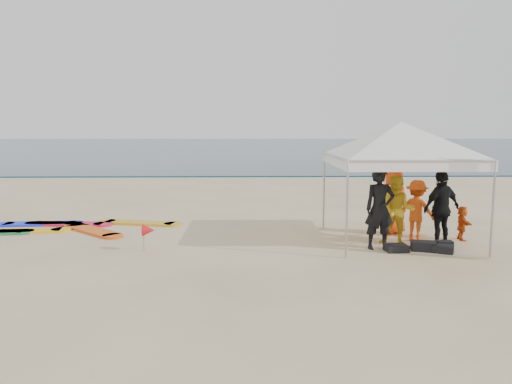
{
  "coord_description": "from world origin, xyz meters",
  "views": [
    {
      "loc": [
        0.74,
        -10.22,
        2.9
      ],
      "look_at": [
        1.0,
        2.6,
        1.2
      ],
      "focal_mm": 35.0,
      "sensor_mm": 36.0,
      "label": 1
    }
  ],
  "objects_px": {
    "person_seated": "(462,223)",
    "surfboard_spread": "(63,227)",
    "person_orange_a": "(417,211)",
    "person_yellow": "(397,210)",
    "canopy_tent": "(401,122)",
    "person_orange_b": "(393,201)",
    "person_black_b": "(441,209)",
    "marker_pennant": "(149,230)",
    "person_black_a": "(380,209)"
  },
  "relations": [
    {
      "from": "person_black_a",
      "to": "marker_pennant",
      "type": "bearing_deg",
      "value": 176.8
    },
    {
      "from": "person_black_a",
      "to": "person_black_b",
      "type": "relative_size",
      "value": 1.04
    },
    {
      "from": "person_orange_a",
      "to": "surfboard_spread",
      "type": "xyz_separation_m",
      "value": [
        -9.54,
        1.74,
        -0.74
      ]
    },
    {
      "from": "canopy_tent",
      "to": "person_black_a",
      "type": "bearing_deg",
      "value": -130.54
    },
    {
      "from": "person_yellow",
      "to": "surfboard_spread",
      "type": "relative_size",
      "value": 0.29
    },
    {
      "from": "person_orange_a",
      "to": "canopy_tent",
      "type": "xyz_separation_m",
      "value": [
        -0.49,
        -0.02,
        2.22
      ]
    },
    {
      "from": "person_black_a",
      "to": "canopy_tent",
      "type": "xyz_separation_m",
      "value": [
        0.67,
        0.78,
        2.03
      ]
    },
    {
      "from": "person_orange_b",
      "to": "person_seated",
      "type": "height_order",
      "value": "person_orange_b"
    },
    {
      "from": "person_orange_b",
      "to": "person_orange_a",
      "type": "bearing_deg",
      "value": 100.97
    },
    {
      "from": "person_orange_a",
      "to": "person_black_a",
      "type": "bearing_deg",
      "value": 70.5
    },
    {
      "from": "person_black_a",
      "to": "surfboard_spread",
      "type": "relative_size",
      "value": 0.33
    },
    {
      "from": "person_black_a",
      "to": "person_yellow",
      "type": "distance_m",
      "value": 0.68
    },
    {
      "from": "person_yellow",
      "to": "marker_pennant",
      "type": "bearing_deg",
      "value": -153.1
    },
    {
      "from": "person_yellow",
      "to": "surfboard_spread",
      "type": "bearing_deg",
      "value": -171.6
    },
    {
      "from": "person_orange_a",
      "to": "person_orange_b",
      "type": "distance_m",
      "value": 0.91
    },
    {
      "from": "person_orange_b",
      "to": "marker_pennant",
      "type": "distance_m",
      "value": 6.48
    },
    {
      "from": "person_seated",
      "to": "marker_pennant",
      "type": "relative_size",
      "value": 1.38
    },
    {
      "from": "person_orange_b",
      "to": "surfboard_spread",
      "type": "bearing_deg",
      "value": -17.44
    },
    {
      "from": "canopy_tent",
      "to": "surfboard_spread",
      "type": "xyz_separation_m",
      "value": [
        -9.05,
        1.76,
        -2.96
      ]
    },
    {
      "from": "person_seated",
      "to": "marker_pennant",
      "type": "height_order",
      "value": "person_seated"
    },
    {
      "from": "person_black_b",
      "to": "person_seated",
      "type": "relative_size",
      "value": 2.1
    },
    {
      "from": "canopy_tent",
      "to": "surfboard_spread",
      "type": "height_order",
      "value": "canopy_tent"
    },
    {
      "from": "person_black_b",
      "to": "person_seated",
      "type": "distance_m",
      "value": 1.13
    },
    {
      "from": "person_orange_b",
      "to": "person_seated",
      "type": "distance_m",
      "value": 1.8
    },
    {
      "from": "person_yellow",
      "to": "surfboard_spread",
      "type": "height_order",
      "value": "person_yellow"
    },
    {
      "from": "person_seated",
      "to": "marker_pennant",
      "type": "bearing_deg",
      "value": 104.23
    },
    {
      "from": "person_black_b",
      "to": "person_seated",
      "type": "xyz_separation_m",
      "value": [
        0.81,
        0.63,
        -0.49
      ]
    },
    {
      "from": "person_yellow",
      "to": "person_orange_b",
      "type": "bearing_deg",
      "value": 99.89
    },
    {
      "from": "person_orange_b",
      "to": "surfboard_spread",
      "type": "distance_m",
      "value": 9.28
    },
    {
      "from": "person_orange_a",
      "to": "marker_pennant",
      "type": "height_order",
      "value": "person_orange_a"
    },
    {
      "from": "person_black_b",
      "to": "person_seated",
      "type": "bearing_deg",
      "value": -167.19
    },
    {
      "from": "person_black_a",
      "to": "person_orange_b",
      "type": "distance_m",
      "value": 1.82
    },
    {
      "from": "canopy_tent",
      "to": "marker_pennant",
      "type": "relative_size",
      "value": 7.15
    },
    {
      "from": "person_black_a",
      "to": "person_black_b",
      "type": "xyz_separation_m",
      "value": [
        1.56,
        0.23,
        -0.04
      ]
    },
    {
      "from": "person_seated",
      "to": "surfboard_spread",
      "type": "height_order",
      "value": "person_seated"
    },
    {
      "from": "person_black_b",
      "to": "person_orange_b",
      "type": "xyz_separation_m",
      "value": [
        -0.75,
        1.4,
        -0.03
      ]
    },
    {
      "from": "canopy_tent",
      "to": "person_yellow",
      "type": "bearing_deg",
      "value": -107.53
    },
    {
      "from": "person_black_b",
      "to": "person_orange_b",
      "type": "height_order",
      "value": "person_black_b"
    },
    {
      "from": "person_yellow",
      "to": "person_seated",
      "type": "xyz_separation_m",
      "value": [
        1.82,
        0.47,
        -0.41
      ]
    },
    {
      "from": "person_seated",
      "to": "surfboard_spread",
      "type": "relative_size",
      "value": 0.15
    },
    {
      "from": "person_orange_a",
      "to": "person_orange_b",
      "type": "bearing_deg",
      "value": -31.19
    },
    {
      "from": "person_black_b",
      "to": "canopy_tent",
      "type": "relative_size",
      "value": 0.41
    },
    {
      "from": "person_black_b",
      "to": "canopy_tent",
      "type": "xyz_separation_m",
      "value": [
        -0.89,
        0.55,
        2.07
      ]
    },
    {
      "from": "person_yellow",
      "to": "canopy_tent",
      "type": "relative_size",
      "value": 0.37
    },
    {
      "from": "person_black_b",
      "to": "person_orange_b",
      "type": "relative_size",
      "value": 1.03
    },
    {
      "from": "person_orange_a",
      "to": "canopy_tent",
      "type": "bearing_deg",
      "value": 37.9
    },
    {
      "from": "marker_pennant",
      "to": "person_yellow",
      "type": "bearing_deg",
      "value": 5.01
    },
    {
      "from": "surfboard_spread",
      "to": "person_yellow",
      "type": "bearing_deg",
      "value": -13.5
    },
    {
      "from": "person_seated",
      "to": "marker_pennant",
      "type": "xyz_separation_m",
      "value": [
        -7.79,
        -0.99,
        0.05
      ]
    },
    {
      "from": "person_yellow",
      "to": "person_orange_b",
      "type": "height_order",
      "value": "person_orange_b"
    }
  ]
}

